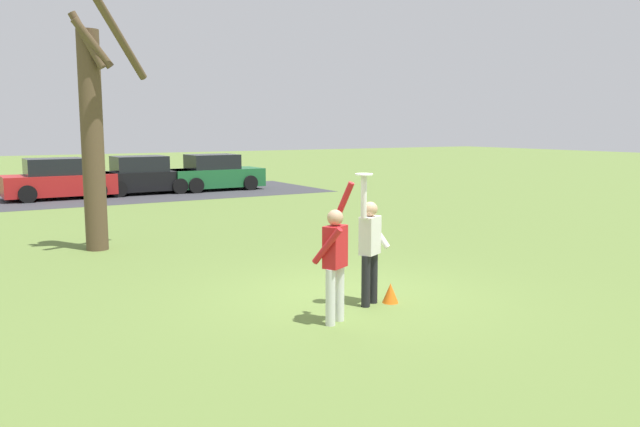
{
  "coord_description": "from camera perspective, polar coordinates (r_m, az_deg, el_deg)",
  "views": [
    {
      "loc": [
        -5.72,
        -8.58,
        2.81
      ],
      "look_at": [
        -0.53,
        0.14,
        1.41
      ],
      "focal_mm": 35.55,
      "sensor_mm": 36.0,
      "label": 1
    }
  ],
  "objects": [
    {
      "name": "person_catcher",
      "position": [
        9.97,
        4.52,
        -2.75
      ],
      "size": [
        0.58,
        0.51,
        2.08
      ],
      "rotation": [
        0.0,
        0.0,
        -2.65
      ],
      "color": "black",
      "rests_on": "ground_plane"
    },
    {
      "name": "ground_plane",
      "position": [
        10.69,
        2.82,
        -7.43
      ],
      "size": [
        120.0,
        120.0,
        0.0
      ],
      "primitive_type": "plane",
      "color": "olive"
    },
    {
      "name": "frisbee_disc",
      "position": [
        9.63,
        3.99,
        3.54
      ],
      "size": [
        0.27,
        0.27,
        0.02
      ],
      "primitive_type": "cylinder",
      "color": "white",
      "rests_on": "person_catcher"
    },
    {
      "name": "bare_tree_tall",
      "position": [
        15.18,
        -19.7,
        6.96
      ],
      "size": [
        1.72,
        1.53,
        5.57
      ],
      "color": "brown",
      "rests_on": "ground_plane"
    },
    {
      "name": "field_cone_orange",
      "position": [
        10.31,
        6.36,
        -7.12
      ],
      "size": [
        0.26,
        0.26,
        0.32
      ],
      "primitive_type": "cone",
      "color": "orange",
      "rests_on": "ground_plane"
    },
    {
      "name": "parked_car_black",
      "position": [
        27.79,
        -15.69,
        3.23
      ],
      "size": [
        4.12,
        2.08,
        1.59
      ],
      "rotation": [
        0.0,
        0.0,
        0.01
      ],
      "color": "black",
      "rests_on": "ground_plane"
    },
    {
      "name": "parked_car_green",
      "position": [
        28.72,
        -9.45,
        3.55
      ],
      "size": [
        4.12,
        2.08,
        1.59
      ],
      "rotation": [
        0.0,
        0.0,
        0.01
      ],
      "color": "#1E6633",
      "rests_on": "ground_plane"
    },
    {
      "name": "person_defender",
      "position": [
        9.02,
        1.37,
        -3.86
      ],
      "size": [
        0.64,
        0.6,
        2.04
      ],
      "rotation": [
        0.0,
        0.0,
        0.49
      ],
      "color": "silver",
      "rests_on": "ground_plane"
    },
    {
      "name": "parked_car_red",
      "position": [
        26.89,
        -22.51,
        2.78
      ],
      "size": [
        4.12,
        2.08,
        1.59
      ],
      "rotation": [
        0.0,
        0.0,
        0.01
      ],
      "color": "red",
      "rests_on": "ground_plane"
    },
    {
      "name": "parking_strip",
      "position": [
        27.55,
        -15.64,
        1.68
      ],
      "size": [
        15.28,
        6.4,
        0.01
      ],
      "primitive_type": "cube",
      "color": "#38383D",
      "rests_on": "ground_plane"
    }
  ]
}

